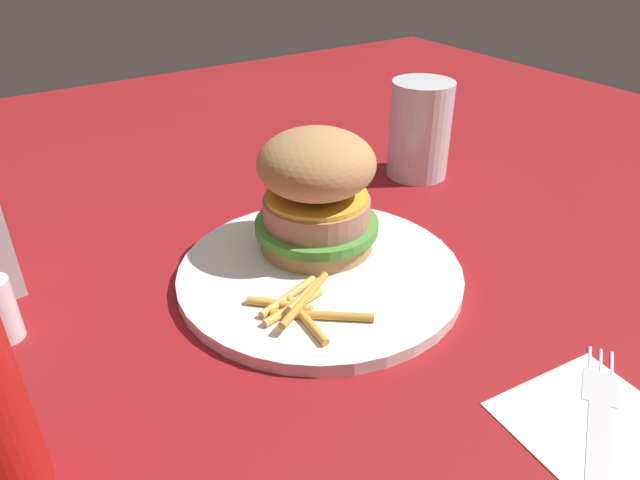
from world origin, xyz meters
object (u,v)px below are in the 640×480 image
object	(u,v)px
sandwich	(317,191)
napkin	(599,428)
plate	(320,273)
drink_glass	(419,135)
fries_pile	(299,306)
fork	(600,424)

from	to	relation	value
sandwich	napkin	xyz separation A→B (m)	(-0.03, 0.29, -0.07)
plate	drink_glass	size ratio (longest dim) A/B	2.20
fries_pile	drink_glass	xyz separation A→B (m)	(-0.29, -0.18, 0.04)
drink_glass	fork	bearing A→B (deg)	64.92
napkin	drink_glass	xyz separation A→B (m)	(-0.18, -0.39, 0.05)
plate	fork	distance (m)	0.26
plate	fries_pile	bearing A→B (deg)	41.52
plate	napkin	xyz separation A→B (m)	(-0.06, 0.25, -0.01)
fries_pile	napkin	world-z (taller)	fries_pile
plate	drink_glass	xyz separation A→B (m)	(-0.24, -0.13, 0.05)
plate	fries_pile	size ratio (longest dim) A/B	3.10
plate	sandwich	bearing A→B (deg)	-120.16
plate	drink_glass	world-z (taller)	drink_glass
sandwich	fries_pile	size ratio (longest dim) A/B	1.42
plate	sandwich	xyz separation A→B (m)	(-0.02, -0.04, 0.07)
fork	drink_glass	distance (m)	0.43
napkin	fries_pile	bearing A→B (deg)	-63.03
fries_pile	drink_glass	bearing A→B (deg)	-148.62
fries_pile	plate	bearing A→B (deg)	-138.48
drink_glass	plate	bearing A→B (deg)	28.87
drink_glass	fries_pile	bearing A→B (deg)	31.38
fries_pile	drink_glass	distance (m)	0.34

